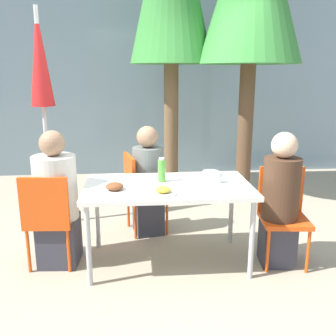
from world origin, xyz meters
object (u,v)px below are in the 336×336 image
Objects in this scene: chair_right at (283,208)px; closed_umbrella at (41,78)px; chair_far at (139,188)px; bottle at (162,170)px; person_left at (57,203)px; person_right at (280,203)px; drinking_cup at (218,178)px; salad_bowl at (211,174)px; chair_left at (49,214)px; person_far at (148,183)px.

closed_umbrella is at bearing -18.06° from chair_right.
chair_far is 3.91× the size of bottle.
person_right is at bearing -1.35° from person_left.
drinking_cup is 0.23m from salad_bowl.
person_left is at bearing -62.64° from chair_far.
bottle reaches higher than chair_left.
closed_umbrella reaches higher than person_far.
person_far is 5.29× the size of bottle.
person_right is 5.48× the size of bottle.
person_far is at bearing -17.34° from closed_umbrella.
chair_right is 3.91× the size of bottle.
chair_far reaches higher than drinking_cup.
chair_far is (0.78, 0.70, 0.00)m from chair_left.
chair_right is 8.97× the size of drinking_cup.
chair_left is 0.12m from person_left.
person_left is (0.05, 0.08, 0.07)m from chair_left.
bottle is (-1.08, 0.13, 0.34)m from chair_right.
person_far is at bearing -23.83° from chair_right.
bottle is (-1.02, 0.21, 0.26)m from person_right.
chair_right is (2.05, -0.01, 0.00)m from chair_left.
salad_bowl is (1.66, -0.74, -0.87)m from closed_umbrella.
chair_left is at bearing -169.52° from salad_bowl.
salad_bowl is at bearing 14.02° from chair_left.
person_left is at bearing 178.45° from drinking_cup.
salad_bowl is (-0.55, 0.36, 0.18)m from person_right.
closed_umbrella is at bearing 105.59° from chair_left.
chair_right is 0.37× the size of closed_umbrella.
person_right is 1.40× the size of chair_far.
person_far reaches higher than chair_left.
closed_umbrella is 2.12m from drinking_cup.
person_far is at bearing 39.70° from person_left.
chair_right is at bearing 46.51° from person_far.
person_right is at bearing 42.55° from person_far.
person_far is 12.15× the size of drinking_cup.
closed_umbrella is 10.68× the size of bottle.
person_left is 12.71× the size of drinking_cup.
chair_right is at bearing -7.14° from bottle.
chair_left is 5.44× the size of salad_bowl.
chair_right is 1.37m from person_far.
drinking_cup is at bearing 30.09° from person_far.
chair_far is (0.72, 0.62, -0.07)m from person_left.
chair_left is at bearing -178.48° from drinking_cup.
closed_umbrella reaches higher than person_left.
closed_umbrella is at bearing 109.71° from person_left.
bottle is at bearing -5.40° from person_right.
chair_far is 1.54m from closed_umbrella.
person_left is at bearing 1.34° from person_right.
chair_far is at bearing -17.24° from closed_umbrella.
chair_left is 2.00m from person_right.
drinking_cup is (0.69, -0.66, 0.28)m from chair_far.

